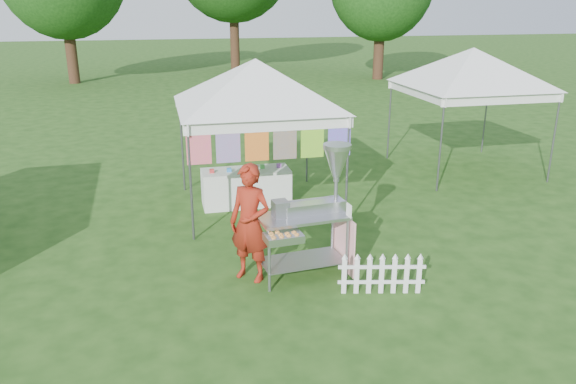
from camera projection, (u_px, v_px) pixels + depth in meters
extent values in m
plane|color=#1F4313|center=(300.00, 285.00, 8.40)|extent=(120.00, 120.00, 0.00)
cylinder|color=#59595E|center=(191.00, 183.00, 9.68)|extent=(0.04, 0.04, 2.10)
cylinder|color=#59595E|center=(347.00, 173.00, 10.29)|extent=(0.04, 0.04, 2.10)
cylinder|color=#59595E|center=(182.00, 145.00, 12.29)|extent=(0.04, 0.04, 2.10)
cylinder|color=#59595E|center=(307.00, 138.00, 12.90)|extent=(0.04, 0.04, 2.10)
cube|color=white|center=(271.00, 125.00, 9.68)|extent=(3.00, 0.03, 0.22)
cube|color=white|center=(245.00, 99.00, 12.29)|extent=(3.00, 0.03, 0.22)
pyramid|color=white|center=(255.00, 58.00, 10.66)|extent=(4.24, 4.24, 0.90)
cylinder|color=#59595E|center=(271.00, 121.00, 9.65)|extent=(3.00, 0.03, 0.03)
cube|color=#DD1BAD|center=(199.00, 144.00, 9.49)|extent=(0.42, 0.01, 0.70)
cube|color=teal|center=(228.00, 143.00, 9.60)|extent=(0.42, 0.01, 0.70)
cube|color=red|center=(257.00, 141.00, 9.71)|extent=(0.42, 0.01, 0.70)
cube|color=orange|center=(285.00, 140.00, 9.82)|extent=(0.42, 0.01, 0.70)
cube|color=#1A9E1A|center=(312.00, 138.00, 9.92)|extent=(0.42, 0.01, 0.70)
cube|color=purple|center=(339.00, 137.00, 10.03)|extent=(0.42, 0.01, 0.70)
cylinder|color=#59595E|center=(441.00, 145.00, 12.24)|extent=(0.04, 0.04, 2.10)
cylinder|color=#59595E|center=(554.00, 138.00, 12.85)|extent=(0.04, 0.04, 2.10)
cylinder|color=#59595E|center=(389.00, 120.00, 14.86)|extent=(0.04, 0.04, 2.10)
cylinder|color=#59595E|center=(485.00, 115.00, 15.47)|extent=(0.04, 0.04, 2.10)
cube|color=white|center=(504.00, 99.00, 12.24)|extent=(3.00, 0.03, 0.22)
cube|color=white|center=(441.00, 82.00, 14.86)|extent=(3.00, 0.03, 0.22)
pyramid|color=white|center=(474.00, 47.00, 13.23)|extent=(4.24, 4.24, 0.90)
cylinder|color=#59595E|center=(504.00, 96.00, 12.22)|extent=(3.00, 0.03, 0.03)
cylinder|color=#341E13|center=(70.00, 44.00, 28.61)|extent=(0.56, 0.56, 3.96)
cylinder|color=#341E13|center=(234.00, 30.00, 34.09)|extent=(0.56, 0.56, 4.84)
cylinder|color=#341E13|center=(379.00, 46.00, 30.27)|extent=(0.56, 0.56, 3.52)
cylinder|color=gray|center=(269.00, 260.00, 8.06)|extent=(0.05, 0.05, 0.99)
cylinder|color=gray|center=(347.00, 249.00, 8.43)|extent=(0.05, 0.05, 0.99)
cylinder|color=gray|center=(259.00, 245.00, 8.56)|extent=(0.05, 0.05, 0.99)
cylinder|color=gray|center=(332.00, 235.00, 8.94)|extent=(0.05, 0.05, 0.99)
cube|color=gray|center=(302.00, 260.00, 8.57)|extent=(1.31, 0.75, 0.02)
cube|color=#B7B7BC|center=(303.00, 216.00, 8.34)|extent=(1.38, 0.79, 0.04)
cube|color=#B7B7BC|center=(314.00, 207.00, 8.41)|extent=(0.96, 0.37, 0.17)
cube|color=gray|center=(280.00, 209.00, 8.24)|extent=(0.24, 0.26, 0.24)
cylinder|color=gray|center=(336.00, 180.00, 8.40)|extent=(0.06, 0.06, 0.99)
cone|color=#B7B7BC|center=(337.00, 162.00, 8.31)|extent=(0.43, 0.43, 0.44)
cylinder|color=#B7B7BC|center=(337.00, 146.00, 8.23)|extent=(0.46, 0.46, 0.07)
cube|color=#B7B7BC|center=(283.00, 238.00, 7.86)|extent=(0.56, 0.38, 0.11)
cube|color=#FFABAF|center=(343.00, 241.00, 8.70)|extent=(0.10, 0.83, 0.89)
cube|color=white|center=(349.00, 210.00, 8.20)|extent=(0.03, 0.16, 0.20)
imported|color=maroon|center=(250.00, 223.00, 8.32)|extent=(0.78, 0.75, 1.81)
cube|color=white|center=(344.00, 276.00, 8.07)|extent=(0.07, 0.03, 0.56)
cube|color=white|center=(357.00, 276.00, 8.07)|extent=(0.07, 0.03, 0.56)
cube|color=white|center=(369.00, 276.00, 8.07)|extent=(0.07, 0.03, 0.56)
cube|color=white|center=(382.00, 276.00, 8.07)|extent=(0.07, 0.03, 0.56)
cube|color=white|center=(394.00, 276.00, 8.07)|extent=(0.07, 0.03, 0.56)
cube|color=white|center=(406.00, 276.00, 8.08)|extent=(0.07, 0.03, 0.56)
cube|color=white|center=(419.00, 276.00, 8.08)|extent=(0.07, 0.03, 0.56)
cube|color=white|center=(381.00, 282.00, 8.10)|extent=(1.23, 0.30, 0.05)
cube|color=white|center=(382.00, 267.00, 8.03)|extent=(1.23, 0.30, 0.05)
cube|color=white|center=(246.00, 187.00, 11.62)|extent=(1.80, 0.70, 0.75)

